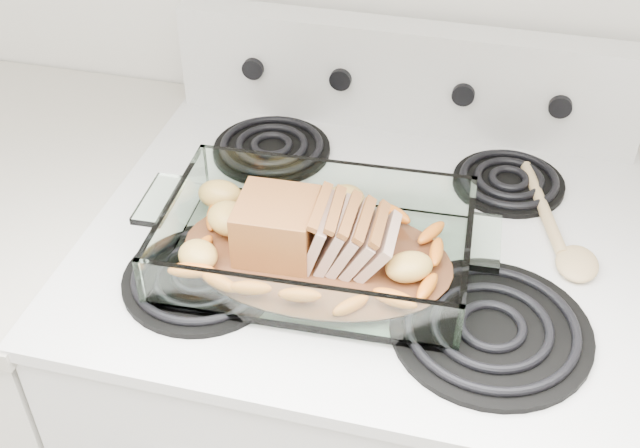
% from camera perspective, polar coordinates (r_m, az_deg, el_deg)
% --- Properties ---
extents(electric_range, '(0.78, 0.70, 1.12)m').
position_cam_1_polar(electric_range, '(1.48, 2.66, -14.05)').
color(electric_range, silver).
rests_on(electric_range, ground).
extents(counter_left, '(0.58, 0.68, 0.93)m').
position_cam_1_polar(counter_left, '(1.70, -20.20, -9.13)').
color(counter_left, white).
rests_on(counter_left, ground).
extents(baking_dish, '(0.40, 0.26, 0.08)m').
position_cam_1_polar(baking_dish, '(1.07, -0.26, -1.80)').
color(baking_dish, white).
rests_on(baking_dish, electric_range).
extents(pork_roast, '(0.21, 0.10, 0.08)m').
position_cam_1_polar(pork_roast, '(1.06, -1.35, -0.51)').
color(pork_roast, '#985430').
rests_on(pork_roast, baking_dish).
extents(roast_vegetables, '(0.37, 0.20, 0.04)m').
position_cam_1_polar(roast_vegetables, '(1.09, 0.01, -0.22)').
color(roast_vegetables, orange).
rests_on(roast_vegetables, baking_dish).
extents(wooden_spoon, '(0.12, 0.26, 0.02)m').
position_cam_1_polar(wooden_spoon, '(1.17, 16.80, -0.95)').
color(wooden_spoon, tan).
rests_on(wooden_spoon, electric_range).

